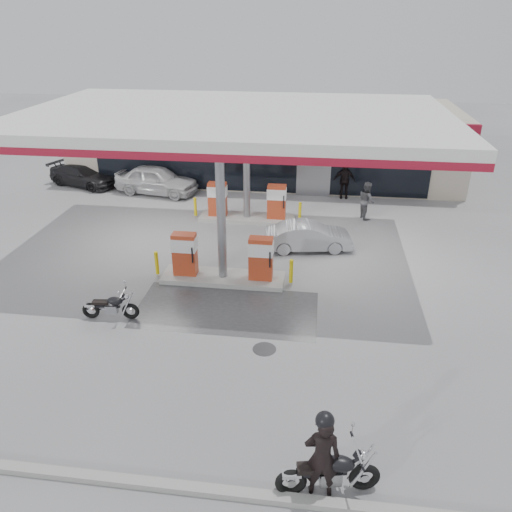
{
  "coord_description": "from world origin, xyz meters",
  "views": [
    {
      "loc": [
        3.32,
        -13.89,
        8.91
      ],
      "look_at": [
        1.26,
        1.72,
        1.2
      ],
      "focal_mm": 35.0,
      "sensor_mm": 36.0,
      "label": 1
    }
  ],
  "objects": [
    {
      "name": "kerb",
      "position": [
        0.0,
        -7.0,
        0.07
      ],
      "size": [
        28.0,
        0.25,
        0.15
      ],
      "primitive_type": "cube",
      "color": "gray",
      "rests_on": "ground"
    },
    {
      "name": "main_motorcycle",
      "position": [
        3.88,
        -6.62,
        0.5
      ],
      "size": [
        2.17,
        0.84,
        1.12
      ],
      "rotation": [
        0.0,
        0.0,
        0.21
      ],
      "color": "black",
      "rests_on": "ground"
    },
    {
      "name": "hatchback_silver",
      "position": [
        3.01,
        5.08,
        0.59
      ],
      "size": [
        3.72,
        1.84,
        1.17
      ],
      "primitive_type": "imported",
      "rotation": [
        0.0,
        0.0,
        1.75
      ],
      "color": "#A0A3A8",
      "rests_on": "ground"
    },
    {
      "name": "sedan_white",
      "position": [
        -5.43,
        11.2,
        0.76
      ],
      "size": [
        4.73,
        2.56,
        1.53
      ],
      "primitive_type": "imported",
      "rotation": [
        0.0,
        0.0,
        1.4
      ],
      "color": "silver",
      "rests_on": "ground"
    },
    {
      "name": "attendant",
      "position": [
        5.6,
        9.0,
        0.9
      ],
      "size": [
        0.93,
        1.05,
        1.79
      ],
      "primitive_type": "imported",
      "rotation": [
        0.0,
        0.0,
        1.9
      ],
      "color": "#505054",
      "rests_on": "ground"
    },
    {
      "name": "drain_cover",
      "position": [
        2.0,
        -2.0,
        0.0
      ],
      "size": [
        0.7,
        0.7,
        0.01
      ],
      "primitive_type": "cylinder",
      "color": "#38383A",
      "rests_on": "ground"
    },
    {
      "name": "biker_walking",
      "position": [
        4.63,
        11.8,
        0.94
      ],
      "size": [
        1.13,
        0.53,
        1.89
      ],
      "primitive_type": "imported",
      "rotation": [
        0.0,
        0.0,
        0.06
      ],
      "color": "black",
      "rests_on": "ground"
    },
    {
      "name": "parked_car_left",
      "position": [
        -10.0,
        12.0,
        0.6
      ],
      "size": [
        4.48,
        2.98,
        1.21
      ],
      "primitive_type": "imported",
      "rotation": [
        0.0,
        0.0,
        1.23
      ],
      "color": "black",
      "rests_on": "ground"
    },
    {
      "name": "ground",
      "position": [
        0.0,
        0.0,
        0.0
      ],
      "size": [
        90.0,
        90.0,
        0.0
      ],
      "primitive_type": "plane",
      "color": "gray",
      "rests_on": "ground"
    },
    {
      "name": "wet_patch",
      "position": [
        0.5,
        0.0,
        0.0
      ],
      "size": [
        6.0,
        3.0,
        0.0
      ],
      "primitive_type": "cube",
      "color": "#4C4C4F",
      "rests_on": "ground"
    },
    {
      "name": "pump_island_near",
      "position": [
        0.0,
        2.0,
        0.71
      ],
      "size": [
        5.14,
        1.3,
        1.78
      ],
      "color": "#9E9E99",
      "rests_on": "ground"
    },
    {
      "name": "pump_island_far",
      "position": [
        0.0,
        8.0,
        0.71
      ],
      "size": [
        5.14,
        1.3,
        1.78
      ],
      "color": "#9E9E99",
      "rests_on": "ground"
    },
    {
      "name": "biker_main",
      "position": [
        3.69,
        -6.66,
        1.0
      ],
      "size": [
        0.74,
        0.49,
        2.0
      ],
      "primitive_type": "imported",
      "rotation": [
        0.0,
        0.0,
        3.16
      ],
      "color": "black",
      "rests_on": "ground"
    },
    {
      "name": "canopy",
      "position": [
        0.0,
        5.0,
        5.27
      ],
      "size": [
        16.0,
        10.02,
        5.51
      ],
      "color": "silver",
      "rests_on": "ground"
    },
    {
      "name": "parked_motorcycle",
      "position": [
        -3.06,
        -0.99,
        0.42
      ],
      "size": [
        1.85,
        0.71,
        0.95
      ],
      "rotation": [
        0.0,
        0.0,
        0.1
      ],
      "color": "black",
      "rests_on": "ground"
    },
    {
      "name": "store_building",
      "position": [
        0.01,
        15.94,
        2.01
      ],
      "size": [
        22.0,
        8.22,
        4.0
      ],
      "color": "#B4A996",
      "rests_on": "ground"
    }
  ]
}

